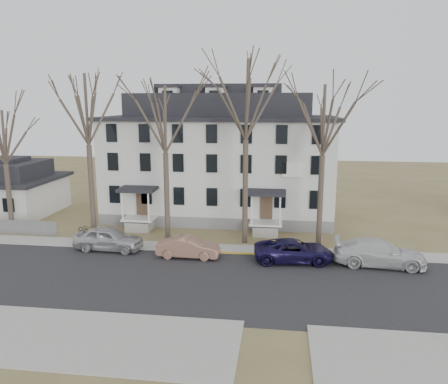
# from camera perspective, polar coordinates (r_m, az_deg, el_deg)

# --- Properties ---
(ground) EXTENTS (120.00, 120.00, 0.00)m
(ground) POSITION_cam_1_polar(r_m,az_deg,el_deg) (24.52, -1.63, -13.62)
(ground) COLOR olive
(ground) RESTS_ON ground
(main_road) EXTENTS (120.00, 10.00, 0.04)m
(main_road) POSITION_cam_1_polar(r_m,az_deg,el_deg) (26.32, -0.93, -11.79)
(main_road) COLOR #27272A
(main_road) RESTS_ON ground
(far_sidewalk) EXTENTS (120.00, 2.00, 0.08)m
(far_sidewalk) POSITION_cam_1_polar(r_m,az_deg,el_deg) (31.87, 0.64, -7.55)
(far_sidewalk) COLOR #A09F97
(far_sidewalk) RESTS_ON ground
(near_sidewalk_left) EXTENTS (20.00, 5.00, 0.08)m
(near_sidewalk_left) POSITION_cam_1_polar(r_m,az_deg,el_deg) (22.97, -24.86, -16.60)
(near_sidewalk_left) COLOR #A09F97
(near_sidewalk_left) RESTS_ON ground
(yellow_curb) EXTENTS (14.00, 0.25, 0.06)m
(yellow_curb) POSITION_cam_1_polar(r_m,az_deg,el_deg) (30.86, 9.80, -8.37)
(yellow_curb) COLOR gold
(yellow_curb) RESTS_ON ground
(boarding_house) EXTENTS (20.80, 12.36, 12.05)m
(boarding_house) POSITION_cam_1_polar(r_m,az_deg,el_deg) (40.56, -0.49, 4.40)
(boarding_house) COLOR slate
(boarding_house) RESTS_ON ground
(small_house) EXTENTS (8.70, 8.70, 5.00)m
(small_house) POSITION_cam_1_polar(r_m,az_deg,el_deg) (46.43, -26.11, 0.22)
(small_house) COLOR beige
(small_house) RESTS_ON ground
(tree_far_left) EXTENTS (8.40, 8.40, 13.72)m
(tree_far_left) POSITION_cam_1_polar(r_m,az_deg,el_deg) (34.88, -17.54, 10.89)
(tree_far_left) COLOR #473B31
(tree_far_left) RESTS_ON ground
(tree_mid_left) EXTENTS (7.80, 7.80, 12.74)m
(tree_mid_left) POSITION_cam_1_polar(r_m,az_deg,el_deg) (32.84, -7.77, 10.01)
(tree_mid_left) COLOR #473B31
(tree_mid_left) RESTS_ON ground
(tree_center) EXTENTS (9.00, 9.00, 14.70)m
(tree_center) POSITION_cam_1_polar(r_m,az_deg,el_deg) (31.81, 2.92, 12.72)
(tree_center) COLOR #473B31
(tree_center) RESTS_ON ground
(tree_mid_right) EXTENTS (7.80, 7.80, 12.74)m
(tree_mid_right) POSITION_cam_1_polar(r_m,az_deg,el_deg) (31.86, 12.94, 9.78)
(tree_mid_right) COLOR #473B31
(tree_mid_right) RESTS_ON ground
(tree_bungalow) EXTENTS (6.60, 6.60, 10.78)m
(tree_bungalow) POSITION_cam_1_polar(r_m,az_deg,el_deg) (38.39, -26.93, 6.87)
(tree_bungalow) COLOR #473B31
(tree_bungalow) RESTS_ON ground
(car_silver) EXTENTS (5.02, 2.21, 1.68)m
(car_silver) POSITION_cam_1_polar(r_m,az_deg,el_deg) (32.58, -14.83, -5.96)
(car_silver) COLOR #B5B5B7
(car_silver) RESTS_ON ground
(car_tan) EXTENTS (4.29, 1.54, 1.41)m
(car_tan) POSITION_cam_1_polar(r_m,az_deg,el_deg) (30.20, -4.68, -7.27)
(car_tan) COLOR #936653
(car_tan) RESTS_ON ground
(car_navy) EXTENTS (5.45, 2.85, 1.46)m
(car_navy) POSITION_cam_1_polar(r_m,az_deg,el_deg) (29.70, 9.09, -7.65)
(car_navy) COLOR #17113C
(car_navy) RESTS_ON ground
(car_white) EXTENTS (5.97, 2.78, 1.69)m
(car_white) POSITION_cam_1_polar(r_m,az_deg,el_deg) (30.35, 19.62, -7.56)
(car_white) COLOR silver
(car_white) RESTS_ON ground
(bicycle_left) EXTENTS (1.62, 0.59, 0.84)m
(bicycle_left) POSITION_cam_1_polar(r_m,az_deg,el_deg) (37.15, -17.36, -4.61)
(bicycle_left) COLOR black
(bicycle_left) RESTS_ON ground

